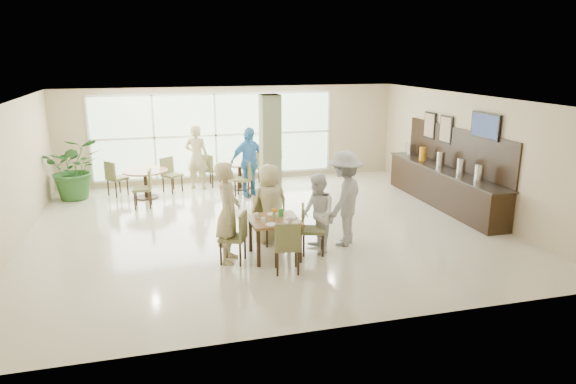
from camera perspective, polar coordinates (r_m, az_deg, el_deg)
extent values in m
plane|color=beige|center=(11.41, -2.52, -3.88)|extent=(10.00, 10.00, 0.00)
plane|color=white|center=(10.83, -2.69, 10.27)|extent=(10.00, 10.00, 0.00)
plane|color=#C7B48E|center=(15.39, -6.21, 6.39)|extent=(10.00, 0.00, 10.00)
plane|color=#C7B48E|center=(6.86, 5.47, -4.64)|extent=(10.00, 0.00, 10.00)
plane|color=#C7B48E|center=(11.14, -28.62, 1.26)|extent=(0.00, 9.00, 9.00)
plane|color=#C7B48E|center=(13.02, 19.48, 4.02)|extent=(0.00, 9.00, 9.00)
plane|color=silver|center=(15.30, -8.05, 6.27)|extent=(7.00, 0.00, 7.00)
cube|color=#727C56|center=(12.27, -1.98, 4.24)|extent=(0.45, 0.45, 2.80)
cube|color=brown|center=(9.53, -1.52, -3.15)|extent=(0.92, 0.92, 0.05)
cube|color=black|center=(9.23, -3.29, -6.28)|extent=(0.06, 0.06, 0.70)
cube|color=black|center=(9.40, 1.34, -5.84)|extent=(0.06, 0.06, 0.70)
cube|color=black|center=(9.94, -4.20, -4.70)|extent=(0.06, 0.06, 0.70)
cube|color=black|center=(10.10, 0.12, -4.33)|extent=(0.06, 0.06, 0.70)
cylinder|color=brown|center=(14.03, -15.62, 2.27)|extent=(1.18, 1.18, 0.04)
cylinder|color=black|center=(14.11, -15.51, 0.79)|extent=(0.10, 0.10, 0.71)
cylinder|color=black|center=(14.20, -15.42, -0.54)|extent=(0.60, 0.60, 0.03)
cylinder|color=brown|center=(14.53, -5.41, 3.20)|extent=(1.03, 1.03, 0.04)
cylinder|color=black|center=(14.61, -5.37, 1.76)|extent=(0.10, 0.10, 0.71)
cylinder|color=black|center=(14.69, -5.34, 0.47)|extent=(0.60, 0.60, 0.03)
cylinder|color=white|center=(9.32, 0.26, -3.10)|extent=(0.08, 0.08, 0.10)
cylinder|color=white|center=(9.31, -2.79, -3.14)|extent=(0.08, 0.08, 0.10)
cylinder|color=white|center=(9.56, -3.50, -2.64)|extent=(0.08, 0.08, 0.10)
cylinder|color=white|center=(9.20, -1.90, -3.63)|extent=(0.20, 0.20, 0.01)
cylinder|color=white|center=(9.79, -1.75, -2.45)|extent=(0.20, 0.20, 0.01)
cylinder|color=white|center=(9.56, 0.40, -2.88)|extent=(0.20, 0.20, 0.01)
cylinder|color=#99B27F|center=(9.51, -1.52, -2.66)|extent=(0.07, 0.07, 0.12)
sphere|color=orange|center=(9.48, -1.35, -2.02)|extent=(0.07, 0.07, 0.07)
sphere|color=orange|center=(9.50, -1.65, -1.99)|extent=(0.07, 0.07, 0.07)
sphere|color=orange|center=(9.45, -1.58, -2.08)|extent=(0.07, 0.07, 0.07)
cube|color=green|center=(9.63, -0.79, -2.33)|extent=(0.10, 0.06, 0.15)
cube|color=black|center=(13.46, 16.82, 0.43)|extent=(0.60, 4.60, 0.90)
cube|color=black|center=(13.35, 16.97, 2.38)|extent=(0.64, 4.70, 0.04)
cube|color=black|center=(13.41, 18.21, 4.64)|extent=(0.04, 4.60, 1.00)
cylinder|color=silver|center=(12.17, 20.47, 1.95)|extent=(0.20, 0.20, 0.40)
cylinder|color=silver|center=(12.73, 18.68, 2.65)|extent=(0.20, 0.20, 0.40)
cylinder|color=silver|center=(13.47, 16.60, 3.47)|extent=(0.20, 0.20, 0.40)
cylinder|color=orange|center=(14.24, 14.74, 4.12)|extent=(0.18, 0.18, 0.36)
cube|color=silver|center=(14.84, 13.42, 4.64)|extent=(0.18, 0.30, 0.36)
cube|color=black|center=(12.39, 21.10, 6.87)|extent=(0.06, 1.00, 0.58)
cube|color=#7F99CC|center=(12.38, 21.00, 6.87)|extent=(0.01, 0.92, 0.50)
cube|color=black|center=(13.75, 17.15, 6.66)|extent=(0.04, 0.55, 0.70)
cube|color=brown|center=(13.74, 17.06, 6.66)|extent=(0.01, 0.47, 0.62)
cube|color=black|center=(14.43, 15.49, 7.15)|extent=(0.04, 0.55, 0.70)
cube|color=brown|center=(14.42, 15.40, 7.15)|extent=(0.01, 0.47, 0.62)
imported|color=#285C24|center=(14.53, -22.62, 2.44)|extent=(1.59, 1.59, 1.63)
imported|color=tan|center=(9.35, -6.67, -2.29)|extent=(0.63, 0.78, 1.87)
imported|color=tan|center=(10.31, -2.06, -1.28)|extent=(0.85, 0.56, 1.61)
imported|color=white|center=(9.77, 3.30, -2.43)|extent=(0.61, 0.77, 1.54)
imported|color=#9E9EA0|center=(10.18, 6.29, -0.72)|extent=(1.34, 1.39, 1.90)
imported|color=#4491CE|center=(13.73, -4.38, 3.36)|extent=(1.22, 0.92, 1.85)
imported|color=white|center=(14.62, -2.13, 4.16)|extent=(1.26, 1.89, 1.88)
imported|color=tan|center=(14.63, -10.10, 3.85)|extent=(0.79, 0.67, 1.82)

